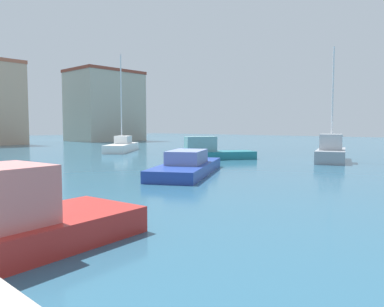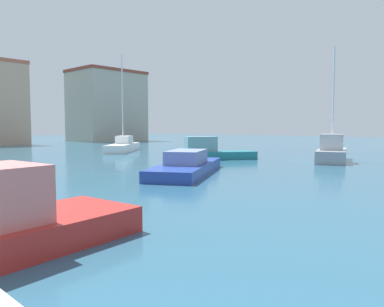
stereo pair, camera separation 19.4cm
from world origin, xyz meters
name	(u,v)px [view 1 (the left image)]	position (x,y,z in m)	size (l,w,h in m)	color
water	(75,161)	(15.00, 20.00, 0.00)	(160.00, 160.00, 0.00)	#285670
sailboat_white_near_pier	(122,146)	(24.05, 26.28, 0.58)	(7.21, 6.49, 9.91)	white
motorboat_blue_distant_east	(187,165)	(15.43, 8.84, 0.45)	(8.29, 6.20, 1.30)	#233D93
motorboat_teal_inner_mooring	(208,152)	(22.98, 13.76, 0.57)	(7.01, 5.55, 1.81)	#1E707A
sailboat_grey_outer_mooring	(331,152)	(27.88, 5.90, 0.70)	(6.49, 3.97, 8.44)	gray
yacht_club	(105,106)	(39.27, 51.47, 6.20)	(11.77, 9.09, 12.38)	#B2A893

